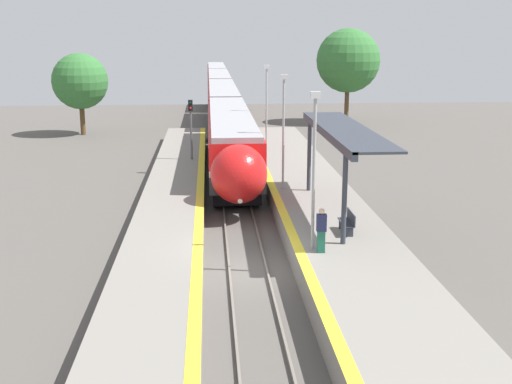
# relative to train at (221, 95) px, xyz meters

# --- Properties ---
(ground_plane) EXTENTS (120.00, 120.00, 0.00)m
(ground_plane) POSITION_rel_train_xyz_m (0.00, -49.04, -2.25)
(ground_plane) COLOR #56514C
(rail_left) EXTENTS (0.08, 90.00, 0.15)m
(rail_left) POSITION_rel_train_xyz_m (-0.72, -49.04, -2.17)
(rail_left) COLOR slate
(rail_left) RESTS_ON ground_plane
(rail_right) EXTENTS (0.08, 90.00, 0.15)m
(rail_right) POSITION_rel_train_xyz_m (0.72, -49.04, -2.17)
(rail_right) COLOR slate
(rail_right) RESTS_ON ground_plane
(train) EXTENTS (2.91, 86.92, 3.93)m
(train) POSITION_rel_train_xyz_m (0.00, 0.00, 0.00)
(train) COLOR black
(train) RESTS_ON ground_plane
(platform_right) EXTENTS (4.37, 64.00, 0.99)m
(platform_right) POSITION_rel_train_xyz_m (3.90, -49.04, -1.75)
(platform_right) COLOR gray
(platform_right) RESTS_ON ground_plane
(platform_left) EXTENTS (3.17, 64.00, 0.99)m
(platform_left) POSITION_rel_train_xyz_m (-3.30, -49.04, -1.75)
(platform_left) COLOR gray
(platform_left) RESTS_ON ground_plane
(platform_bench) EXTENTS (0.44, 1.44, 0.89)m
(platform_bench) POSITION_rel_train_xyz_m (4.21, -47.48, -0.80)
(platform_bench) COLOR #2D333D
(platform_bench) RESTS_ON platform_right
(person_waiting) EXTENTS (0.36, 0.22, 1.71)m
(person_waiting) POSITION_rel_train_xyz_m (2.68, -49.81, -0.37)
(person_waiting) COLOR #1E604C
(person_waiting) RESTS_ON platform_right
(railway_signal) EXTENTS (0.28, 0.28, 4.82)m
(railway_signal) POSITION_rel_train_xyz_m (-2.56, -31.16, 0.67)
(railway_signal) COLOR #59595E
(railway_signal) RESTS_ON ground_plane
(lamppost_near) EXTENTS (0.36, 0.20, 5.94)m
(lamppost_near) POSITION_rel_train_xyz_m (2.42, -49.39, 2.10)
(lamppost_near) COLOR #9E9EA3
(lamppost_near) RESTS_ON platform_right
(lamppost_mid) EXTENTS (0.36, 0.20, 5.94)m
(lamppost_mid) POSITION_rel_train_xyz_m (2.42, -39.65, 2.10)
(lamppost_mid) COLOR #9E9EA3
(lamppost_mid) RESTS_ON platform_right
(lamppost_far) EXTENTS (0.36, 0.20, 5.94)m
(lamppost_far) POSITION_rel_train_xyz_m (2.42, -29.90, 2.10)
(lamppost_far) COLOR #9E9EA3
(lamppost_far) RESTS_ON platform_right
(station_canopy) EXTENTS (2.02, 11.75, 3.89)m
(station_canopy) POSITION_rel_train_xyz_m (4.30, -44.48, 2.38)
(station_canopy) COLOR #333842
(station_canopy) RESTS_ON platform_right
(background_tree_left) EXTENTS (4.94, 4.94, 7.26)m
(background_tree_left) POSITION_rel_train_xyz_m (-12.75, -13.72, 2.53)
(background_tree_left) COLOR brown
(background_tree_left) RESTS_ON ground_plane
(background_tree_right) EXTENTS (6.36, 6.36, 9.45)m
(background_tree_right) POSITION_rel_train_xyz_m (12.61, -7.82, 4.01)
(background_tree_right) COLOR brown
(background_tree_right) RESTS_ON ground_plane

